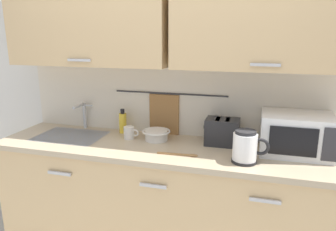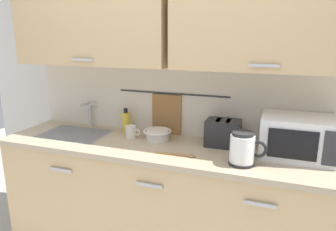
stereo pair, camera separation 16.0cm
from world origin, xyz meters
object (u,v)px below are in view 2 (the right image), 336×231
(wooden_spoon, at_px, (180,155))
(mixing_bowl, at_px, (157,134))
(dish_soap_bottle, at_px, (126,121))
(toaster, at_px, (223,133))
(microwave, at_px, (298,137))
(electric_kettle, at_px, (243,149))
(mug_near_sink, at_px, (131,132))

(wooden_spoon, bearing_deg, mixing_bowl, 136.15)
(dish_soap_bottle, bearing_deg, toaster, -4.49)
(wooden_spoon, bearing_deg, dish_soap_bottle, 148.41)
(microwave, distance_m, wooden_spoon, 0.77)
(toaster, distance_m, wooden_spoon, 0.38)
(dish_soap_bottle, relative_size, mixing_bowl, 0.92)
(microwave, relative_size, mixing_bowl, 2.15)
(electric_kettle, bearing_deg, microwave, 38.92)
(toaster, bearing_deg, mug_near_sink, -174.66)
(dish_soap_bottle, bearing_deg, mug_near_sink, -49.77)
(mixing_bowl, bearing_deg, microwave, -0.05)
(microwave, xyz_separation_m, mixing_bowl, (-0.98, 0.00, -0.09))
(electric_kettle, distance_m, wooden_spoon, 0.41)
(microwave, bearing_deg, dish_soap_bottle, 175.33)
(dish_soap_bottle, height_order, mug_near_sink, dish_soap_bottle)
(mug_near_sink, bearing_deg, dish_soap_bottle, 130.23)
(microwave, xyz_separation_m, toaster, (-0.49, 0.04, -0.04))
(electric_kettle, height_order, toaster, electric_kettle)
(dish_soap_bottle, xyz_separation_m, mug_near_sink, (0.11, -0.13, -0.04))
(electric_kettle, relative_size, wooden_spoon, 0.82)
(microwave, distance_m, mixing_bowl, 0.99)
(microwave, height_order, mug_near_sink, microwave)
(mug_near_sink, height_order, mixing_bowl, mug_near_sink)
(microwave, bearing_deg, mixing_bowl, 179.95)
(mug_near_sink, bearing_deg, wooden_spoon, -25.85)
(electric_kettle, height_order, dish_soap_bottle, electric_kettle)
(dish_soap_bottle, xyz_separation_m, wooden_spoon, (0.58, -0.36, -0.08))
(toaster, xyz_separation_m, wooden_spoon, (-0.23, -0.29, -0.09))
(mug_near_sink, bearing_deg, electric_kettle, -14.88)
(microwave, distance_m, dish_soap_bottle, 1.31)
(toaster, relative_size, wooden_spoon, 0.93)
(microwave, distance_m, electric_kettle, 0.41)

